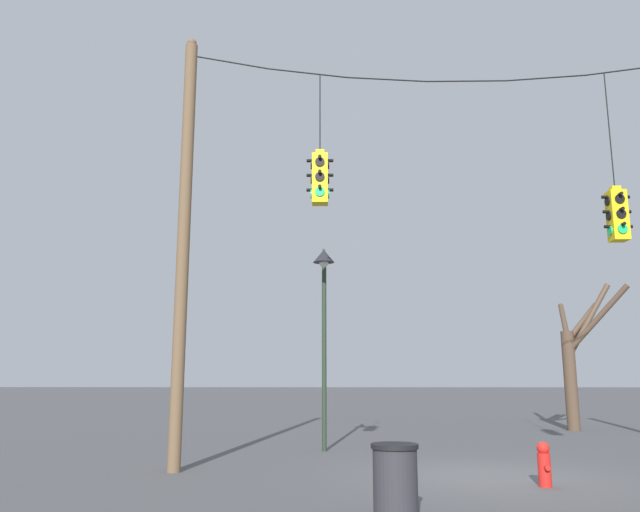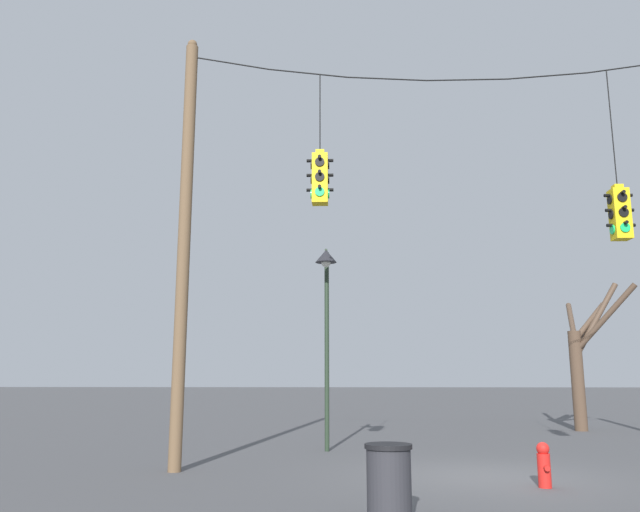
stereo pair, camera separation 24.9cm
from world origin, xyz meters
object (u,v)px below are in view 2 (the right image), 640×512
street_lamp (326,292)px  fire_hydrant (544,464)px  bare_tree (583,353)px  traffic_light_near_left_pole (320,178)px  utility_pole_left (184,242)px  trash_bin (389,483)px  traffic_light_over_intersection (620,213)px

street_lamp → fire_hydrant: 7.13m
street_lamp → bare_tree: size_ratio=0.98×
traffic_light_near_left_pole → bare_tree: (9.07, 10.11, -3.38)m
utility_pole_left → street_lamp: (2.94, 3.22, -0.66)m
utility_pole_left → traffic_light_near_left_pole: size_ratio=3.15×
fire_hydrant → bare_tree: bearing=66.1°
utility_pole_left → fire_hydrant: (6.82, -1.54, -4.30)m
utility_pole_left → trash_bin: (3.97, -4.32, -4.18)m
traffic_light_near_left_pole → street_lamp: (0.04, 3.22, -2.05)m
traffic_light_over_intersection → bare_tree: size_ratio=0.72×
street_lamp → traffic_light_near_left_pole: bearing=-90.7°
street_lamp → fire_hydrant: size_ratio=6.84×
traffic_light_over_intersection → bare_tree: 10.80m
street_lamp → bare_tree: bearing=37.4°
traffic_light_over_intersection → trash_bin: bearing=-140.4°
bare_tree → fire_hydrant: size_ratio=6.98×
traffic_light_over_intersection → trash_bin: traffic_light_over_intersection is taller
fire_hydrant → utility_pole_left: bearing=167.3°
utility_pole_left → bare_tree: utility_pole_left is taller
utility_pole_left → traffic_light_over_intersection: 9.20m
street_lamp → trash_bin: (1.03, -7.54, -3.52)m
bare_tree → trash_bin: (-8.00, -14.43, -2.19)m
bare_tree → traffic_light_near_left_pole: bearing=-131.9°
traffic_light_near_left_pole → bare_tree: size_ratio=0.57×
bare_tree → fire_hydrant: 12.95m
bare_tree → fire_hydrant: bare_tree is taller
utility_pole_left → bare_tree: bearing=40.2°
bare_tree → trash_bin: 16.64m
street_lamp → bare_tree: 11.44m
fire_hydrant → traffic_light_over_intersection: bearing=32.9°
traffic_light_over_intersection → trash_bin: (-5.21, -4.32, -4.73)m
traffic_light_near_left_pole → fire_hydrant: bearing=-21.4°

